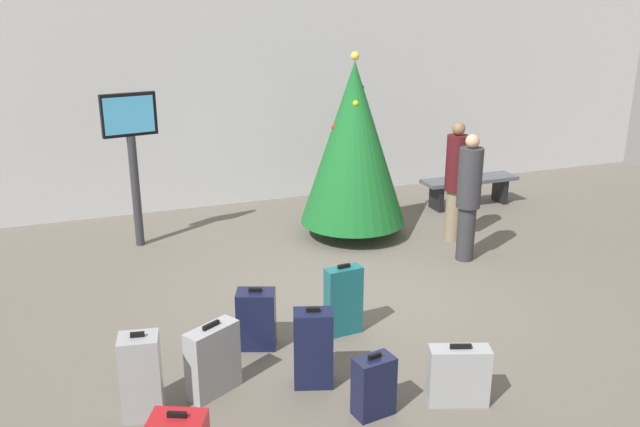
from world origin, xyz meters
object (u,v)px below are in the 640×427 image
Objects in this scene: suitcase_1 at (213,360)px; suitcase_4 at (141,376)px; flight_info_kiosk at (132,144)px; suitcase_5 at (343,301)px; suitcase_0 at (313,348)px; suitcase_3 at (459,376)px; suitcase_2 at (256,319)px; suitcase_6 at (374,386)px; traveller_0 at (455,179)px; waiting_bench at (469,185)px; traveller_1 at (469,195)px; holiday_tree at (354,144)px.

suitcase_4 is (-0.62, -0.13, 0.05)m from suitcase_1.
suitcase_5 is (1.70, -3.38, -1.08)m from flight_info_kiosk.
suitcase_0 is 1.36× the size of suitcase_3.
suitcase_2 reaches higher than suitcase_6.
traveller_0 is at bearing 30.63° from suitcase_4.
waiting_bench is 2.15× the size of suitcase_0.
suitcase_1 is (-0.86, 0.19, -0.04)m from suitcase_0.
waiting_bench is at bearing -0.59° from flight_info_kiosk.
waiting_bench is 1.81m from traveller_0.
suitcase_5 is 1.36× the size of suitcase_6.
suitcase_0 is at bearing 117.93° from suitcase_6.
suitcase_3 is at bearing -16.76° from suitcase_4.
suitcase_5 is at bearing 77.65° from suitcase_6.
traveller_1 reaches higher than suitcase_2.
traveller_1 is 3.01× the size of suitcase_3.
holiday_tree reaches higher than suitcase_4.
holiday_tree is 4.14× the size of suitcase_2.
suitcase_6 is (1.80, -0.66, -0.10)m from suitcase_4.
suitcase_6 is at bearing -129.78° from traveller_0.
waiting_bench is at bearing 42.35° from suitcase_5.
suitcase_1 is at bearing -157.79° from suitcase_5.
traveller_0 is 5.41m from suitcase_4.
suitcase_0 is 1.20× the size of suitcase_2.
suitcase_3 is at bearing -123.60° from waiting_bench.
holiday_tree is at bearing 45.46° from suitcase_4.
traveller_1 is at bearing 24.84° from suitcase_4.
holiday_tree reaches higher than suitcase_2.
traveller_1 reaches higher than suitcase_1.
suitcase_6 is (-0.75, 0.11, 0.00)m from suitcase_3.
suitcase_2 is at bearing 48.83° from suitcase_1.
suitcase_0 reaches higher than suitcase_2.
suitcase_1 reaches higher than waiting_bench.
holiday_tree reaches higher than traveller_1.
waiting_bench is at bearing 35.20° from suitcase_4.
traveller_0 is 2.69× the size of suitcase_2.
holiday_tree is at bearing 126.55° from traveller_1.
suitcase_5 is at bearing -115.15° from holiday_tree.
suitcase_2 is 1.12× the size of suitcase_6.
suitcase_6 reaches higher than waiting_bench.
suitcase_6 is at bearing -102.35° from suitcase_5.
traveller_1 is 4.27m from suitcase_1.
holiday_tree is 4.41m from suitcase_3.
traveller_1 is at bearing 46.08° from suitcase_6.
suitcase_3 is 0.73× the size of suitcase_5.
suitcase_2 is 0.82× the size of suitcase_4.
suitcase_4 is (-4.64, -2.74, -0.54)m from traveller_0.
flight_info_kiosk is 4.15m from suitcase_1.
holiday_tree is 1.54× the size of traveller_0.
suitcase_6 is (0.32, -0.60, -0.10)m from suitcase_0.
waiting_bench is 5.94m from suitcase_0.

